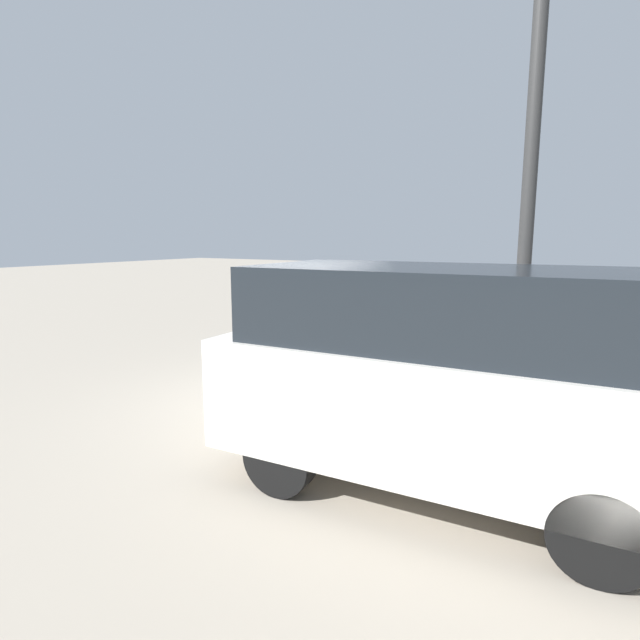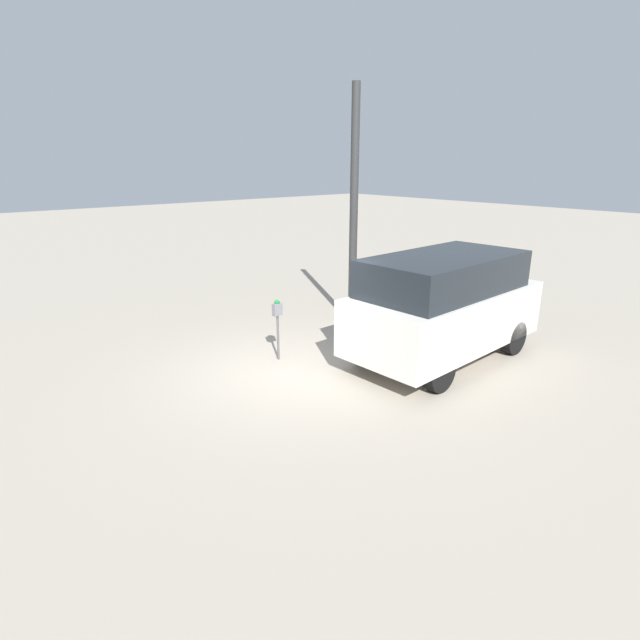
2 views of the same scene
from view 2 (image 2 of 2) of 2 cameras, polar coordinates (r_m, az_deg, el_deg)
The scene contains 6 objects.
ground_plane at distance 10.11m, azimuth -3.78°, elevation -5.81°, with size 80.00×80.00×0.00m, color gray.
parking_meter_near at distance 10.37m, azimuth -4.89°, elevation 0.49°, with size 0.21×0.12×1.32m.
parking_meter_far at distance 15.84m, azimuth 19.07°, elevation 6.26°, with size 0.21×0.12×1.55m.
lamp_post at distance 12.55m, azimuth 3.81°, elevation 9.21°, with size 0.44×0.44×5.76m.
parked_van at distance 10.61m, azimuth 14.01°, elevation 1.76°, with size 4.54×2.19×2.24m.
fire_hydrant at distance 15.78m, azimuth 17.46°, elevation 3.48°, with size 0.21×0.21×0.73m.
Camera 2 is at (-5.45, -7.50, 4.05)m, focal length 28.00 mm.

